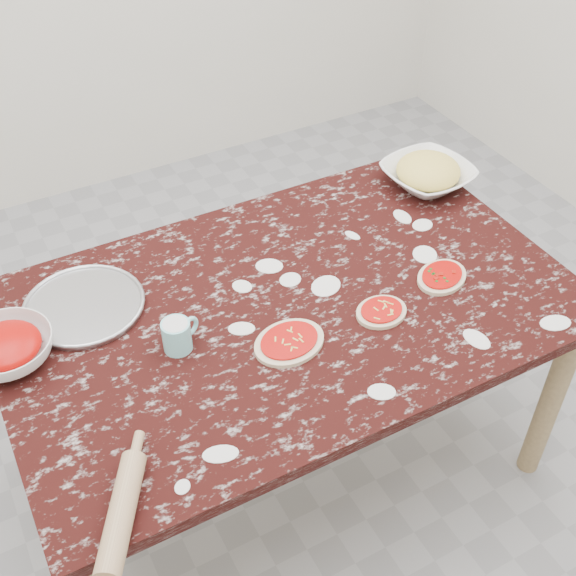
{
  "coord_description": "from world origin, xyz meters",
  "views": [
    {
      "loc": [
        -0.71,
        -1.33,
        2.14
      ],
      "look_at": [
        0.0,
        0.0,
        0.8
      ],
      "focal_mm": 45.32,
      "sensor_mm": 36.0,
      "label": 1
    }
  ],
  "objects_px": {
    "cheese_bowl": "(428,176)",
    "rolling_pin": "(121,514)",
    "flour_mug": "(178,335)",
    "worktable": "(288,322)",
    "sauce_bowl": "(7,350)",
    "pizza_tray": "(84,306)"
  },
  "relations": [
    {
      "from": "pizza_tray",
      "to": "cheese_bowl",
      "type": "bearing_deg",
      "value": 2.31
    },
    {
      "from": "cheese_bowl",
      "to": "flour_mug",
      "type": "height_order",
      "value": "flour_mug"
    },
    {
      "from": "cheese_bowl",
      "to": "worktable",
      "type": "bearing_deg",
      "value": -157.13
    },
    {
      "from": "worktable",
      "to": "sauce_bowl",
      "type": "height_order",
      "value": "sauce_bowl"
    },
    {
      "from": "worktable",
      "to": "cheese_bowl",
      "type": "distance_m",
      "value": 0.77
    },
    {
      "from": "sauce_bowl",
      "to": "flour_mug",
      "type": "distance_m",
      "value": 0.44
    },
    {
      "from": "sauce_bowl",
      "to": "flour_mug",
      "type": "relative_size",
      "value": 2.17
    },
    {
      "from": "worktable",
      "to": "cheese_bowl",
      "type": "relative_size",
      "value": 5.52
    },
    {
      "from": "cheese_bowl",
      "to": "rolling_pin",
      "type": "distance_m",
      "value": 1.52
    },
    {
      "from": "pizza_tray",
      "to": "flour_mug",
      "type": "xyz_separation_m",
      "value": [
        0.18,
        -0.27,
        0.04
      ]
    },
    {
      "from": "worktable",
      "to": "pizza_tray",
      "type": "xyz_separation_m",
      "value": [
        -0.52,
        0.25,
        0.09
      ]
    },
    {
      "from": "worktable",
      "to": "pizza_tray",
      "type": "relative_size",
      "value": 4.84
    },
    {
      "from": "sauce_bowl",
      "to": "flour_mug",
      "type": "xyz_separation_m",
      "value": [
        0.4,
        -0.17,
        0.01
      ]
    },
    {
      "from": "worktable",
      "to": "pizza_tray",
      "type": "height_order",
      "value": "pizza_tray"
    },
    {
      "from": "worktable",
      "to": "rolling_pin",
      "type": "height_order",
      "value": "rolling_pin"
    },
    {
      "from": "cheese_bowl",
      "to": "flour_mug",
      "type": "xyz_separation_m",
      "value": [
        -1.03,
        -0.32,
        0.01
      ]
    },
    {
      "from": "flour_mug",
      "to": "rolling_pin",
      "type": "distance_m",
      "value": 0.51
    },
    {
      "from": "pizza_tray",
      "to": "cheese_bowl",
      "type": "relative_size",
      "value": 1.14
    },
    {
      "from": "pizza_tray",
      "to": "rolling_pin",
      "type": "height_order",
      "value": "rolling_pin"
    },
    {
      "from": "sauce_bowl",
      "to": "rolling_pin",
      "type": "xyz_separation_m",
      "value": [
        0.11,
        -0.58,
        -0.01
      ]
    },
    {
      "from": "sauce_bowl",
      "to": "worktable",
      "type": "bearing_deg",
      "value": -11.03
    },
    {
      "from": "pizza_tray",
      "to": "cheese_bowl",
      "type": "height_order",
      "value": "cheese_bowl"
    }
  ]
}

